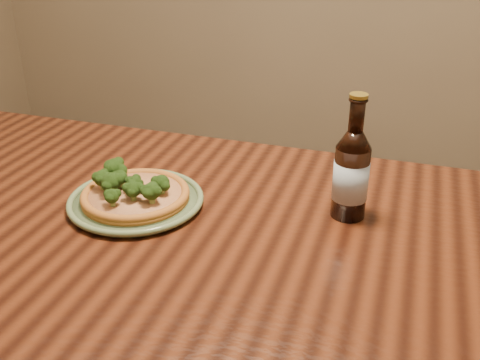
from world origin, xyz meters
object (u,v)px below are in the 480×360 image
(plate, at_px, (136,200))
(beer_bottle, at_px, (351,173))
(table, at_px, (149,257))
(pizza, at_px, (134,193))

(plate, xyz_separation_m, beer_bottle, (0.43, 0.09, 0.09))
(beer_bottle, bearing_deg, plate, -155.05)
(beer_bottle, bearing_deg, table, -147.37)
(table, relative_size, beer_bottle, 6.16)
(pizza, bearing_deg, table, -43.53)
(pizza, height_order, beer_bottle, beer_bottle)
(plate, height_order, pizza, pizza)
(table, distance_m, beer_bottle, 0.46)
(table, relative_size, plate, 5.54)
(plate, bearing_deg, beer_bottle, 12.23)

